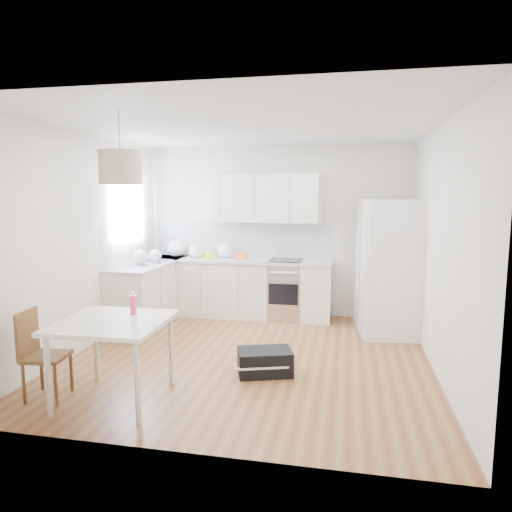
{
  "coord_description": "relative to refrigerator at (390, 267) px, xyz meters",
  "views": [
    {
      "loc": [
        1.12,
        -5.15,
        1.94
      ],
      "look_at": [
        0.0,
        0.4,
        1.17
      ],
      "focal_mm": 32.0,
      "sensor_mm": 36.0,
      "label": 1
    }
  ],
  "objects": [
    {
      "name": "counter_left",
      "position": [
        -3.52,
        -0.15,
        -0.04
      ],
      "size": [
        0.64,
        1.82,
        0.04
      ],
      "primitive_type": "cube",
      "color": "#A9ACAE",
      "rests_on": "cabinets_left"
    },
    {
      "name": "snack_orange",
      "position": [
        -2.23,
        0.47,
        0.03
      ],
      "size": [
        0.15,
        0.1,
        0.1
      ],
      "primitive_type": "cube",
      "rotation": [
        0.0,
        0.0,
        -0.11
      ],
      "color": "#EB5014",
      "rests_on": "counter_back"
    },
    {
      "name": "cabinets_back",
      "position": [
        -2.32,
        0.45,
        -0.5
      ],
      "size": [
        3.0,
        0.6,
        0.88
      ],
      "primitive_type": "cube",
      "color": "silver",
      "rests_on": "floor"
    },
    {
      "name": "wall_left",
      "position": [
        -3.82,
        -1.35,
        0.41
      ],
      "size": [
        0.0,
        4.2,
        4.2
      ],
      "primitive_type": "plane",
      "rotation": [
        1.57,
        0.0,
        1.57
      ],
      "color": "beige",
      "rests_on": "floor"
    },
    {
      "name": "upper_cabinets",
      "position": [
        -1.87,
        0.59,
        0.94
      ],
      "size": [
        1.7,
        0.32,
        0.75
      ],
      "primitive_type": "cube",
      "color": "silver",
      "rests_on": "wall_back"
    },
    {
      "name": "sink",
      "position": [
        -3.52,
        -0.2,
        -0.02
      ],
      "size": [
        0.5,
        0.8,
        0.16
      ],
      "primitive_type": null,
      "color": "silver",
      "rests_on": "counter_left"
    },
    {
      "name": "wall_back",
      "position": [
        -1.72,
        0.75,
        0.41
      ],
      "size": [
        4.2,
        0.0,
        4.2
      ],
      "primitive_type": "plane",
      "rotation": [
        1.57,
        0.0,
        0.0
      ],
      "color": "beige",
      "rests_on": "floor"
    },
    {
      "name": "dining_chair",
      "position": [
        -3.37,
        -2.8,
        -0.51
      ],
      "size": [
        0.4,
        0.4,
        0.86
      ],
      "primitive_type": null,
      "rotation": [
        0.0,
        0.0,
        0.12
      ],
      "color": "#462915",
      "rests_on": "floor"
    },
    {
      "name": "backsplash_left",
      "position": [
        -3.81,
        -0.15,
        0.27
      ],
      "size": [
        0.01,
        1.8,
        0.58
      ],
      "primitive_type": "cube",
      "color": "white",
      "rests_on": "wall_left"
    },
    {
      "name": "cabinets_left",
      "position": [
        -3.52,
        -0.15,
        -0.5
      ],
      "size": [
        0.6,
        1.8,
        0.88
      ],
      "primitive_type": "cube",
      "color": "silver",
      "rests_on": "floor"
    },
    {
      "name": "backsplash_back",
      "position": [
        -2.32,
        0.75,
        0.27
      ],
      "size": [
        3.0,
        0.01,
        0.58
      ],
      "primitive_type": "cube",
      "color": "white",
      "rests_on": "wall_back"
    },
    {
      "name": "grocery_bag_e",
      "position": [
        -3.56,
        -0.34,
        0.09
      ],
      "size": [
        0.24,
        0.21,
        0.22
      ],
      "primitive_type": "ellipsoid",
      "color": "white",
      "rests_on": "counter_left"
    },
    {
      "name": "grocery_bag_b",
      "position": [
        -2.98,
        0.45,
        0.09
      ],
      "size": [
        0.24,
        0.2,
        0.22
      ],
      "primitive_type": "ellipsoid",
      "color": "white",
      "rests_on": "counter_back"
    },
    {
      "name": "dining_table",
      "position": [
        -2.72,
        -2.71,
        -0.25
      ],
      "size": [
        1.01,
        1.01,
        0.77
      ],
      "rotation": [
        0.0,
        0.0,
        0.04
      ],
      "color": "beige",
      "rests_on": "floor"
    },
    {
      "name": "floor",
      "position": [
        -1.72,
        -1.35,
        -0.94
      ],
      "size": [
        4.2,
        4.2,
        0.0
      ],
      "primitive_type": "plane",
      "color": "brown",
      "rests_on": "ground"
    },
    {
      "name": "gym_bag",
      "position": [
        -1.44,
        -1.82,
        -0.8
      ],
      "size": [
        0.66,
        0.54,
        0.27
      ],
      "primitive_type": "cube",
      "rotation": [
        0.0,
        0.0,
        0.31
      ],
      "color": "black",
      "rests_on": "floor"
    },
    {
      "name": "drink_bottle",
      "position": [
        -2.63,
        -2.47,
        -0.05
      ],
      "size": [
        0.08,
        0.08,
        0.23
      ],
      "primitive_type": "cylinder",
      "rotation": [
        0.0,
        0.0,
        0.38
      ],
      "color": "#DC3D6E",
      "rests_on": "dining_table"
    },
    {
      "name": "grocery_bag_c",
      "position": [
        -2.52,
        0.55,
        0.1
      ],
      "size": [
        0.26,
        0.22,
        0.24
      ],
      "primitive_type": "ellipsoid",
      "color": "white",
      "rests_on": "counter_back"
    },
    {
      "name": "refrigerator",
      "position": [
        0.0,
        0.0,
        0.0
      ],
      "size": [
        0.99,
        1.03,
        1.87
      ],
      "primitive_type": null,
      "rotation": [
        0.0,
        0.0,
        0.12
      ],
      "color": "white",
      "rests_on": "floor"
    },
    {
      "name": "window_glassblock",
      "position": [
        -3.8,
        -0.2,
        0.81
      ],
      "size": [
        0.02,
        1.0,
        1.0
      ],
      "primitive_type": "cube",
      "color": "#BFE0F9",
      "rests_on": "wall_left"
    },
    {
      "name": "wall_right",
      "position": [
        0.38,
        -1.35,
        0.41
      ],
      "size": [
        0.0,
        4.2,
        4.2
      ],
      "primitive_type": "plane",
      "rotation": [
        1.57,
        0.0,
        -1.57
      ],
      "color": "beige",
      "rests_on": "floor"
    },
    {
      "name": "pendant_lamp",
      "position": [
        -2.63,
        -2.63,
        1.24
      ],
      "size": [
        0.45,
        0.45,
        0.3
      ],
      "primitive_type": "cylinder",
      "rotation": [
        0.0,
        0.0,
        -0.19
      ],
      "color": "beige",
      "rests_on": "ceiling"
    },
    {
      "name": "grocery_bag_a",
      "position": [
        -3.35,
        0.53,
        0.11
      ],
      "size": [
        0.29,
        0.25,
        0.26
      ],
      "primitive_type": "ellipsoid",
      "color": "white",
      "rests_on": "counter_back"
    },
    {
      "name": "grocery_bag_d",
      "position": [
        -3.49,
        0.0,
        0.07
      ],
      "size": [
        0.2,
        0.17,
        0.18
      ],
      "primitive_type": "ellipsoid",
      "color": "white",
      "rests_on": "counter_back"
    },
    {
      "name": "snack_red",
      "position": [
        -3.04,
        0.54,
        0.04
      ],
      "size": [
        0.18,
        0.15,
        0.11
      ],
      "primitive_type": "cube",
      "rotation": [
        0.0,
        0.0,
        0.42
      ],
      "color": "#BA3D17",
      "rests_on": "counter_back"
    },
    {
      "name": "snack_yellow",
      "position": [
        -2.78,
        0.48,
        0.04
      ],
      "size": [
        0.19,
        0.18,
        0.11
      ],
      "primitive_type": "cube",
      "rotation": [
        0.0,
        0.0,
        -0.69
      ],
      "color": "yellow",
      "rests_on": "counter_back"
    },
    {
      "name": "ceiling",
      "position": [
        -1.72,
        -1.35,
        1.76
      ],
      "size": [
        4.2,
        4.2,
        0.0
      ],
      "primitive_type": "plane",
      "rotation": [
        3.14,
        0.0,
        0.0
      ],
      "color": "white",
      "rests_on": "wall_back"
    },
    {
      "name": "counter_back",
      "position": [
        -2.32,
        0.45,
        -0.04
      ],
      "size": [
        3.02,
        0.64,
        0.04
      ],
      "primitive_type": "cube",
      "color": "#A9ACAE",
      "rests_on": "cabinets_back"
    },
    {
      "name": "range_oven",
      "position": [
        -1.52,
        0.45,
        -0.5
      ],
      "size": [
        0.5,
        0.61,
        0.88
      ],
      "primitive_type": null,
      "color": "silver",
      "rests_on": "floor"
    }
  ]
}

